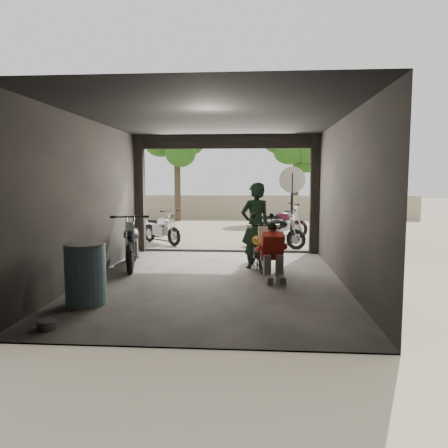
# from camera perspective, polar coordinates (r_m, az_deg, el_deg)

# --- Properties ---
(ground) EXTENTS (80.00, 80.00, 0.00)m
(ground) POSITION_cam_1_polar(r_m,az_deg,el_deg) (8.74, -1.32, -7.46)
(ground) COLOR #7A6D56
(ground) RESTS_ON ground
(garage) EXTENTS (7.00, 7.13, 3.20)m
(garage) POSITION_cam_1_polar(r_m,az_deg,el_deg) (9.08, -1.00, 1.21)
(garage) COLOR #2D2B28
(garage) RESTS_ON ground
(boundary_wall) EXTENTS (18.00, 0.30, 1.20)m
(boundary_wall) POSITION_cam_1_polar(r_m,az_deg,el_deg) (22.52, 2.16, 2.25)
(boundary_wall) COLOR gray
(boundary_wall) RESTS_ON ground
(tree_left) EXTENTS (2.20, 2.20, 5.60)m
(tree_left) POSITION_cam_1_polar(r_m,az_deg,el_deg) (21.40, -6.16, 11.11)
(tree_left) COLOR #382B1E
(tree_left) RESTS_ON ground
(tree_right) EXTENTS (2.20, 2.20, 5.00)m
(tree_right) POSITION_cam_1_polar(r_m,az_deg,el_deg) (22.60, 9.41, 9.70)
(tree_right) COLOR #382B1E
(tree_right) RESTS_ON ground
(main_bike) EXTENTS (1.02, 1.72, 1.07)m
(main_bike) POSITION_cam_1_polar(r_m,az_deg,el_deg) (9.74, 4.35, -2.87)
(main_bike) COLOR beige
(main_bike) RESTS_ON ground
(left_bike) EXTENTS (1.15, 1.95, 1.24)m
(left_bike) POSITION_cam_1_polar(r_m,az_deg,el_deg) (10.16, -11.97, -2.16)
(left_bike) COLOR black
(left_bike) RESTS_ON ground
(outside_bike_a) EXTENTS (1.65, 1.55, 1.09)m
(outside_bike_a) POSITION_cam_1_polar(r_m,az_deg,el_deg) (13.76, -8.22, -0.33)
(outside_bike_a) COLOR black
(outside_bike_a) RESTS_ON ground
(outside_bike_b) EXTENTS (1.94, 1.29, 1.22)m
(outside_bike_b) POSITION_cam_1_polar(r_m,az_deg,el_deg) (14.66, 7.22, 0.31)
(outside_bike_b) COLOR #3A0D1A
(outside_bike_b) RESTS_ON ground
(outside_bike_c) EXTENTS (1.80, 1.44, 1.14)m
(outside_bike_c) POSITION_cam_1_polar(r_m,az_deg,el_deg) (12.91, 6.71, -0.62)
(outside_bike_c) COLOR black
(outside_bike_c) RESTS_ON ground
(rider) EXTENTS (0.85, 0.74, 1.95)m
(rider) POSITION_cam_1_polar(r_m,az_deg,el_deg) (9.82, 4.12, -0.24)
(rider) COLOR black
(rider) RESTS_ON ground
(mechanic) EXTENTS (0.68, 0.85, 1.13)m
(mechanic) POSITION_cam_1_polar(r_m,az_deg,el_deg) (8.62, 6.47, -3.86)
(mechanic) COLOR #A82816
(mechanic) RESTS_ON ground
(stool) EXTENTS (0.32, 0.32, 0.44)m
(stool) POSITION_cam_1_polar(r_m,az_deg,el_deg) (9.75, 5.15, -3.86)
(stool) COLOR black
(stool) RESTS_ON ground
(helmet) EXTENTS (0.24, 0.25, 0.23)m
(helmet) POSITION_cam_1_polar(r_m,az_deg,el_deg) (9.69, 5.04, -2.80)
(helmet) COLOR silver
(helmet) RESTS_ON stool
(oil_drum) EXTENTS (0.71, 0.71, 0.99)m
(oil_drum) POSITION_cam_1_polar(r_m,az_deg,el_deg) (7.33, -17.64, -6.36)
(oil_drum) COLOR #3C5C66
(oil_drum) RESTS_ON ground
(sign_post) EXTENTS (0.80, 0.08, 2.40)m
(sign_post) POSITION_cam_1_polar(r_m,az_deg,el_deg) (13.42, 8.89, 4.11)
(sign_post) COLOR black
(sign_post) RESTS_ON ground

